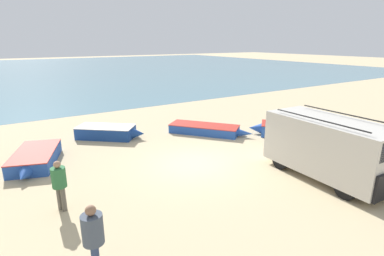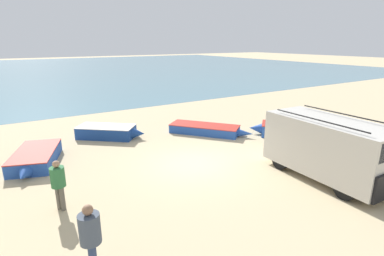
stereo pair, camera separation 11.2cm
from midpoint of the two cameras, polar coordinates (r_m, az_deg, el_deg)
The scene contains 9 objects.
ground_plane at distance 13.23m, azimuth 0.28°, elevation -6.90°, with size 200.00×200.00×0.00m, color tan.
sea_water at distance 62.77m, azimuth -26.93°, elevation 9.76°, with size 120.00×80.00×0.01m, color slate.
parked_van at distance 12.69m, azimuth 24.38°, elevation -3.21°, with size 2.26×4.89×2.49m.
fishing_rowboat_0 at distance 17.47m, azimuth 2.58°, elevation -0.23°, with size 3.70×4.35×0.51m.
fishing_rowboat_1 at distance 17.83m, azimuth 17.88°, elevation -0.38°, with size 3.58×3.73×0.68m.
fishing_rowboat_2 at distance 14.78m, azimuth -27.93°, elevation -5.12°, with size 2.56×3.96×0.59m.
fishing_rowboat_3 at distance 17.29m, azimuth -15.81°, elevation -0.74°, with size 3.49×3.16×0.66m.
fisherman_1 at distance 10.34m, azimuth -24.26°, elevation -9.24°, with size 0.44×0.44×1.68m.
fisherman_2 at distance 7.36m, azimuth -18.76°, elevation -18.71°, with size 0.48×0.48×1.82m.
Camera 1 is at (-6.67, -10.17, 5.19)m, focal length 28.00 mm.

